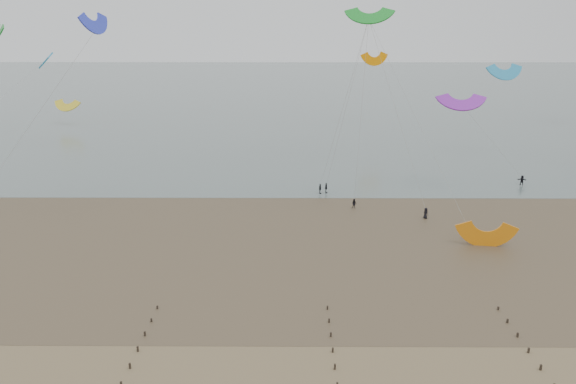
# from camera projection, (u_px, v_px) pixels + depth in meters

# --- Properties ---
(ground) EXTENTS (500.00, 500.00, 0.00)m
(ground) POSITION_uv_depth(u_px,v_px,m) (289.00, 379.00, 47.78)
(ground) COLOR brown
(ground) RESTS_ON ground
(sea_and_shore) EXTENTS (500.00, 665.00, 0.03)m
(sea_and_shore) POSITION_uv_depth(u_px,v_px,m) (262.00, 232.00, 80.63)
(sea_and_shore) COLOR #475654
(sea_and_shore) RESTS_ON ground
(kitesurfers) EXTENTS (126.93, 27.59, 1.83)m
(kitesurfers) POSITION_uv_depth(u_px,v_px,m) (411.00, 197.00, 93.27)
(kitesurfers) COLOR black
(kitesurfers) RESTS_ON ground
(grounded_kite) EXTENTS (7.45, 6.19, 3.72)m
(grounded_kite) POSITION_uv_depth(u_px,v_px,m) (485.00, 246.00, 75.62)
(grounded_kite) COLOR orange
(grounded_kite) RESTS_ON ground
(kites_airborne) EXTENTS (246.35, 102.75, 43.56)m
(kites_airborne) POSITION_uv_depth(u_px,v_px,m) (214.00, 46.00, 129.62)
(kites_airborne) COLOR yellow
(kites_airborne) RESTS_ON ground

